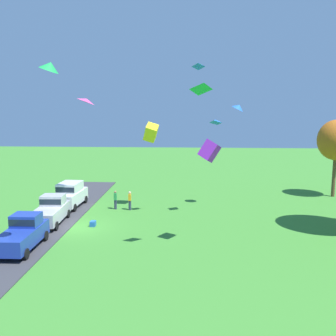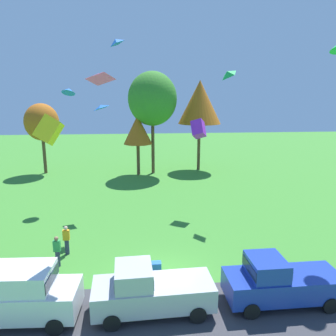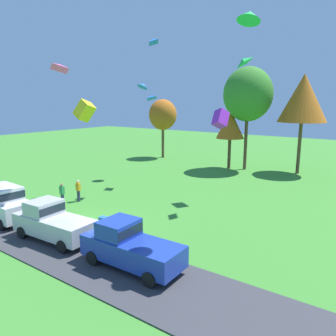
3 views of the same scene
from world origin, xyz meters
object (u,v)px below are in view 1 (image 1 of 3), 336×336
Objects in this scene: cooler_box at (93,224)px; kite_delta_near_flag at (50,66)px; kite_diamond_trailing_tail at (200,87)px; kite_delta_over_trees at (238,107)px; kite_diamond_low_drifter at (198,65)px; car_pickup_by_flagpole at (23,233)px; person_on_lawn at (115,200)px; kite_box_topmost at (209,151)px; person_watching_sky at (130,200)px; tree_left_of_center at (336,140)px; car_pickup_mid_row at (51,210)px; kite_box_mid_center at (151,132)px; car_suv_far_end at (70,194)px; kite_diamond_high_left at (87,100)px; kite_diamond_high_right at (216,121)px.

kite_delta_near_flag is (9.07, 0.38, 11.08)m from cooler_box.
kite_diamond_trailing_tail reaches higher than cooler_box.
kite_diamond_low_drifter reaches higher than kite_delta_over_trees.
cooler_box is (-5.16, 3.30, -0.91)m from car_pickup_by_flagpole.
kite_diamond_trailing_tail is (0.40, 11.41, 9.27)m from car_pickup_by_flagpole.
kite_diamond_trailing_tail is at bearing 34.28° from person_on_lawn.
kite_diamond_low_drifter reaches higher than kite_box_topmost.
kite_delta_near_flag reaches higher than cooler_box.
kite_diamond_low_drifter reaches higher than person_watching_sky.
cooler_box is 0.54× the size of kite_diamond_trailing_tail.
kite_delta_near_flag is (3.91, 3.68, 10.17)m from car_pickup_by_flagpole.
car_pickup_by_flagpole is 11.51m from kite_delta_near_flag.
kite_delta_near_flag is (3.51, -7.73, 0.91)m from kite_diamond_trailing_tail.
person_on_lawn is at bearing 178.37° from kite_delta_near_flag.
kite_delta_near_flag is at bearing -65.59° from kite_diamond_trailing_tail.
cooler_box is (11.58, -22.35, -5.64)m from tree_left_of_center.
kite_diamond_trailing_tail is at bearing 55.54° from cooler_box.
kite_diamond_low_drifter reaches higher than tree_left_of_center.
kite_box_mid_center is (-5.49, 7.45, 5.84)m from car_pickup_mid_row.
car_suv_far_end is 4.45× the size of kite_diamond_high_left.
kite_box_mid_center is at bearing -72.99° from tree_left_of_center.
tree_left_of_center is 18.27m from kite_diamond_low_drifter.
kite_diamond_low_drifter is at bearing 65.20° from person_watching_sky.
tree_left_of_center is 7.72× the size of kite_delta_near_flag.
kite_diamond_high_left is at bearing 161.59° from car_pickup_by_flagpole.
kite_delta_near_flag reaches higher than person_watching_sky.
car_pickup_by_flagpole reaches higher than cooler_box.
kite_diamond_high_left is at bearing -161.16° from cooler_box.
cooler_box is (0.48, 3.46, -0.91)m from car_pickup_mid_row.
kite_box_mid_center is (-15.03, 3.61, -4.34)m from kite_delta_near_flag.
kite_delta_near_flag reaches higher than person_on_lawn.
kite_diamond_high_left reaches higher than person_on_lawn.
kite_diamond_low_drifter is at bearing 89.10° from kite_diamond_high_left.
person_on_lawn is at bearing -112.02° from kite_diamond_low_drifter.
kite_delta_over_trees is at bearing 137.93° from kite_diamond_low_drifter.
tree_left_of_center reaches higher than car_pickup_by_flagpole.
kite_diamond_trailing_tail is 8.05m from kite_diamond_low_drifter.
kite_diamond_high_right is 0.81× the size of kite_box_topmost.
kite_diamond_trailing_tail is 1.34× the size of kite_diamond_low_drifter.
kite_diamond_low_drifter reaches higher than person_on_lawn.
kite_box_topmost is at bearing 42.00° from person_on_lawn.
kite_diamond_low_drifter reaches higher than kite_delta_near_flag.
kite_diamond_low_drifter is 0.65× the size of kite_box_topmost.
person_watching_sky is at bearing -150.46° from kite_diamond_trailing_tail.
tree_left_of_center reaches higher than person_watching_sky.
kite_delta_over_trees reaches higher than car_pickup_by_flagpole.
tree_left_of_center is at bearing 140.28° from kite_diamond_trailing_tail.
kite_diamond_low_drifter reaches higher than car_pickup_mid_row.
kite_box_mid_center reaches higher than car_pickup_mid_row.
car_pickup_mid_row is 5.20× the size of kite_diamond_high_right.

